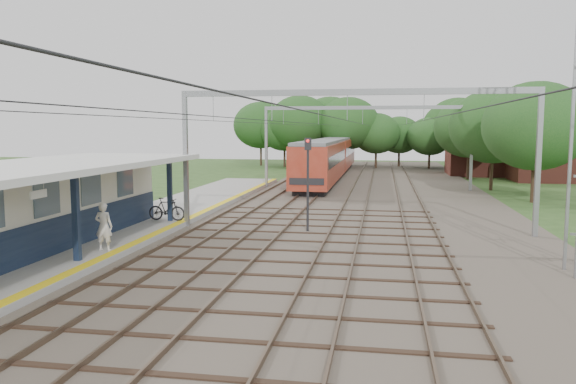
# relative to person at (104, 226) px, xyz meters

# --- Properties ---
(ground) EXTENTS (160.00, 160.00, 0.00)m
(ground) POSITION_rel_person_xyz_m (5.78, -7.77, -1.30)
(ground) COLOR #2D4C1E
(ground) RESTS_ON ground
(ballast_bed) EXTENTS (18.00, 90.00, 0.10)m
(ballast_bed) POSITION_rel_person_xyz_m (9.78, 22.23, -1.25)
(ballast_bed) COLOR #473D33
(ballast_bed) RESTS_ON ground
(platform) EXTENTS (5.00, 52.00, 0.35)m
(platform) POSITION_rel_person_xyz_m (-1.72, 6.23, -1.13)
(platform) COLOR gray
(platform) RESTS_ON ground
(yellow_stripe) EXTENTS (0.45, 52.00, 0.01)m
(yellow_stripe) POSITION_rel_person_xyz_m (0.53, 6.23, -0.95)
(yellow_stripe) COLOR yellow
(yellow_stripe) RESTS_ON platform
(station_building) EXTENTS (3.41, 18.00, 3.40)m
(station_building) POSITION_rel_person_xyz_m (-3.09, -0.77, 0.74)
(station_building) COLOR beige
(station_building) RESTS_ON platform
(canopy) EXTENTS (6.40, 20.00, 3.44)m
(canopy) POSITION_rel_person_xyz_m (-1.99, -1.77, 2.34)
(canopy) COLOR #111D35
(canopy) RESTS_ON platform
(rail_tracks) EXTENTS (11.80, 88.00, 0.15)m
(rail_tracks) POSITION_rel_person_xyz_m (7.28, 22.23, -1.13)
(rail_tracks) COLOR brown
(rail_tracks) RESTS_ON ballast_bed
(catenary_system) EXTENTS (17.22, 88.00, 7.00)m
(catenary_system) POSITION_rel_person_xyz_m (9.17, 17.51, 4.21)
(catenary_system) COLOR gray
(catenary_system) RESTS_ON ground
(tree_band) EXTENTS (31.72, 30.88, 8.82)m
(tree_band) POSITION_rel_person_xyz_m (9.63, 49.35, 3.62)
(tree_band) COLOR #382619
(tree_band) RESTS_ON ground
(house_near) EXTENTS (7.00, 6.12, 7.89)m
(house_near) POSITION_rel_person_xyz_m (26.78, 38.23, 1.69)
(house_near) COLOR brown
(house_near) RESTS_ON ground
(house_far) EXTENTS (8.00, 6.12, 8.66)m
(house_far) POSITION_rel_person_xyz_m (21.78, 44.23, 1.93)
(house_far) COLOR brown
(house_far) RESTS_ON ground
(person) EXTENTS (0.72, 0.49, 1.90)m
(person) POSITION_rel_person_xyz_m (0.00, 0.00, 0.00)
(person) COLOR white
(person) RESTS_ON platform
(bicycle) EXTENTS (2.01, 0.63, 1.20)m
(bicycle) POSITION_rel_person_xyz_m (-0.31, 7.23, -0.35)
(bicycle) COLOR black
(bicycle) RESTS_ON platform
(train) EXTENTS (3.04, 37.82, 3.98)m
(train) POSITION_rel_person_xyz_m (5.28, 38.94, 0.92)
(train) COLOR black
(train) RESTS_ON ballast_bed
(signal_post) EXTENTS (0.36, 0.30, 4.66)m
(signal_post) POSITION_rel_person_xyz_m (7.13, 6.84, 1.71)
(signal_post) COLOR black
(signal_post) RESTS_ON ground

